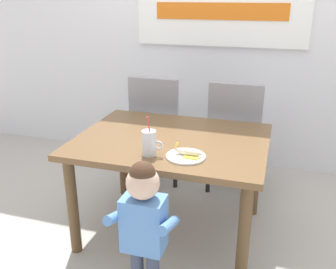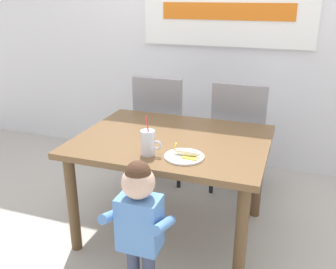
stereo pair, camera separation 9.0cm
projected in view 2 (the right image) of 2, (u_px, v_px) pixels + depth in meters
The scene contains 9 objects.
ground_plane at pixel (172, 230), 2.69m from camera, with size 24.00×24.00×0.00m, color #B7B2A8.
back_wall at pixel (221, 11), 3.38m from camera, with size 6.40×0.17×2.90m.
dining_table at pixel (172, 152), 2.48m from camera, with size 1.23×0.96×0.71m.
dining_chair_left at pixel (162, 123), 3.25m from camera, with size 0.44×0.44×0.96m.
dining_chair_right at pixel (239, 132), 3.04m from camera, with size 0.44×0.44×0.96m.
toddler_standing at pixel (139, 217), 1.91m from camera, with size 0.33×0.24×0.84m.
milk_cup at pixel (148, 144), 2.17m from camera, with size 0.13×0.09×0.25m.
snack_plate at pixel (184, 157), 2.15m from camera, with size 0.23×0.23×0.01m, color white.
peeled_banana at pixel (187, 153), 2.14m from camera, with size 0.17×0.11×0.07m.
Camera 2 is at (0.73, -2.16, 1.60)m, focal length 39.94 mm.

